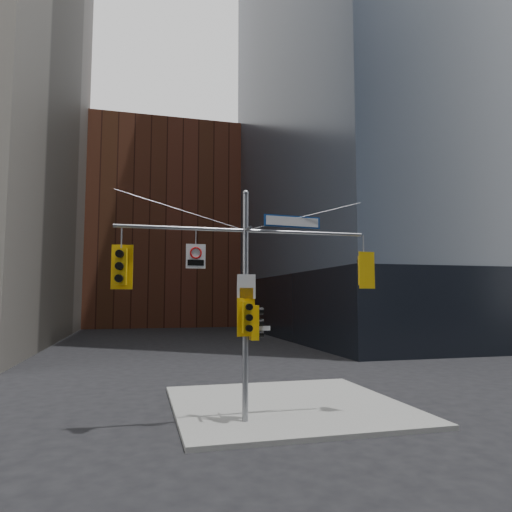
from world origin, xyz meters
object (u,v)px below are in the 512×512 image
signal_assembly (246,281)px  traffic_light_west_arm (121,266)px  traffic_light_east_arm (364,270)px  regulatory_sign_arm (196,255)px  traffic_light_pole_front (247,317)px  traffic_light_pole_side (256,323)px  street_sign_blade (292,222)px

signal_assembly → traffic_light_west_arm: 3.77m
traffic_light_east_arm → regulatory_sign_arm: size_ratio=1.64×
traffic_light_east_arm → traffic_light_pole_front: (-4.08, -0.27, -1.51)m
signal_assembly → traffic_light_pole_front: 1.15m
regulatory_sign_arm → traffic_light_pole_side: bearing=0.4°
traffic_light_pole_front → regulatory_sign_arm: regulatory_sign_arm is taller
traffic_light_pole_side → traffic_light_pole_front: bearing=131.8°
traffic_light_east_arm → traffic_light_west_arm: bearing=-5.1°
traffic_light_east_arm → traffic_light_pole_side: 4.12m
signal_assembly → street_sign_blade: bearing=0.1°
traffic_light_pole_side → regulatory_sign_arm: (-1.89, -0.03, 2.06)m
traffic_light_pole_side → street_sign_blade: (1.24, -0.00, 3.23)m
traffic_light_west_arm → traffic_light_east_arm: 7.83m
signal_assembly → regulatory_sign_arm: 1.74m
signal_assembly → traffic_light_pole_front: signal_assembly is taller
signal_assembly → regulatory_sign_arm: (-1.56, -0.02, 0.76)m
traffic_light_east_arm → street_sign_blade: (-2.52, 0.00, 1.55)m
street_sign_blade → regulatory_sign_arm: size_ratio=2.64×
traffic_light_east_arm → street_sign_blade: 2.96m
traffic_light_pole_front → street_sign_blade: (1.56, 0.27, 3.06)m
regulatory_sign_arm → street_sign_blade: bearing=0.1°
traffic_light_west_arm → street_sign_blade: (5.31, -0.01, 1.55)m
traffic_light_pole_front → regulatory_sign_arm: bearing=167.5°
traffic_light_west_arm → traffic_light_pole_front: bearing=5.3°
traffic_light_pole_front → street_sign_blade: 3.44m
signal_assembly → regulatory_sign_arm: size_ratio=10.75×
regulatory_sign_arm → traffic_light_east_arm: bearing=-0.1°
signal_assembly → traffic_light_east_arm: signal_assembly is taller
traffic_light_pole_front → regulatory_sign_arm: (-1.56, 0.25, 1.88)m
traffic_light_east_arm → regulatory_sign_arm: regulatory_sign_arm is taller
traffic_light_west_arm → traffic_light_pole_side: size_ratio=1.23×
traffic_light_west_arm → traffic_light_east_arm: size_ratio=1.08×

